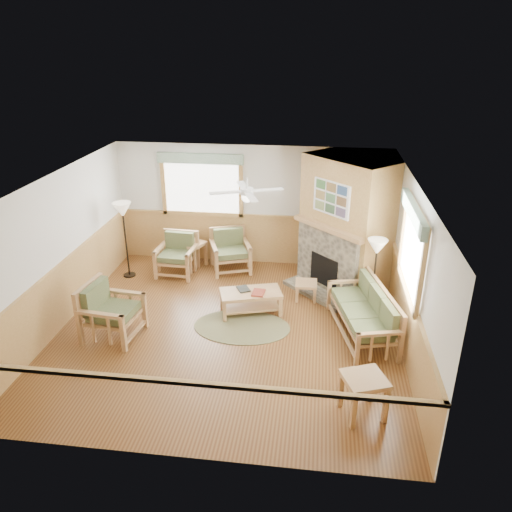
# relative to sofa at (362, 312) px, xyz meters

# --- Properties ---
(floor) EXTENTS (6.00, 6.00, 0.01)m
(floor) POSITION_rel_sofa_xyz_m (-2.33, -0.15, -0.44)
(floor) COLOR brown
(floor) RESTS_ON ground
(ceiling) EXTENTS (6.00, 6.00, 0.01)m
(ceiling) POSITION_rel_sofa_xyz_m (-2.33, -0.15, 2.27)
(ceiling) COLOR white
(ceiling) RESTS_ON floor
(wall_back) EXTENTS (6.00, 0.02, 2.70)m
(wall_back) POSITION_rel_sofa_xyz_m (-2.33, 2.85, 0.92)
(wall_back) COLOR silver
(wall_back) RESTS_ON floor
(wall_front) EXTENTS (6.00, 0.02, 2.70)m
(wall_front) POSITION_rel_sofa_xyz_m (-2.33, -3.15, 0.92)
(wall_front) COLOR silver
(wall_front) RESTS_ON floor
(wall_left) EXTENTS (0.02, 6.00, 2.70)m
(wall_left) POSITION_rel_sofa_xyz_m (-5.33, -0.15, 0.92)
(wall_left) COLOR silver
(wall_left) RESTS_ON floor
(wall_right) EXTENTS (0.02, 6.00, 2.70)m
(wall_right) POSITION_rel_sofa_xyz_m (0.67, -0.15, 0.92)
(wall_right) COLOR silver
(wall_right) RESTS_ON floor
(wainscot) EXTENTS (6.00, 6.00, 1.10)m
(wainscot) POSITION_rel_sofa_xyz_m (-2.33, -0.15, 0.12)
(wainscot) COLOR #AD8246
(wainscot) RESTS_ON floor
(fireplace) EXTENTS (3.11, 3.11, 2.70)m
(fireplace) POSITION_rel_sofa_xyz_m (-0.28, 1.90, 0.92)
(fireplace) COLOR #AD8246
(fireplace) RESTS_ON floor
(window_back) EXTENTS (1.90, 0.16, 1.50)m
(window_back) POSITION_rel_sofa_xyz_m (-3.43, 2.81, 2.10)
(window_back) COLOR white
(window_back) RESTS_ON wall_back
(window_right) EXTENTS (0.16, 1.90, 1.50)m
(window_right) POSITION_rel_sofa_xyz_m (0.63, -0.35, 2.10)
(window_right) COLOR white
(window_right) RESTS_ON wall_right
(ceiling_fan) EXTENTS (1.59, 1.59, 0.36)m
(ceiling_fan) POSITION_rel_sofa_xyz_m (-2.03, 0.15, 2.23)
(ceiling_fan) COLOR white
(ceiling_fan) RESTS_ON ceiling
(sofa) EXTENTS (2.01, 1.20, 0.86)m
(sofa) POSITION_rel_sofa_xyz_m (0.00, 0.00, 0.00)
(sofa) COLOR #AA7E4F
(sofa) RESTS_ON floor
(armchair_back_left) EXTENTS (0.85, 0.85, 0.89)m
(armchair_back_left) POSITION_rel_sofa_xyz_m (-3.85, 1.97, 0.01)
(armchair_back_left) COLOR #AA7E4F
(armchair_back_left) RESTS_ON floor
(armchair_back_right) EXTENTS (1.04, 1.04, 0.91)m
(armchair_back_right) POSITION_rel_sofa_xyz_m (-2.72, 2.31, 0.02)
(armchair_back_right) COLOR #AA7E4F
(armchair_back_right) RESTS_ON floor
(armchair_left) EXTENTS (0.97, 0.97, 0.98)m
(armchair_left) POSITION_rel_sofa_xyz_m (-4.27, -0.61, 0.06)
(armchair_left) COLOR #AA7E4F
(armchair_left) RESTS_ON floor
(coffee_table) EXTENTS (1.24, 0.86, 0.45)m
(coffee_table) POSITION_rel_sofa_xyz_m (-2.02, 0.48, -0.21)
(coffee_table) COLOR #AA7E4F
(coffee_table) RESTS_ON floor
(end_table_chairs) EXTENTS (0.67, 0.66, 0.58)m
(end_table_chairs) POSITION_rel_sofa_xyz_m (-3.61, 2.40, -0.14)
(end_table_chairs) COLOR #AA7E4F
(end_table_chairs) RESTS_ON floor
(end_table_sofa) EXTENTS (0.70, 0.69, 0.62)m
(end_table_sofa) POSITION_rel_sofa_xyz_m (-0.11, -2.07, -0.12)
(end_table_sofa) COLOR #AA7E4F
(end_table_sofa) RESTS_ON floor
(footstool) EXTENTS (0.43, 0.43, 0.37)m
(footstool) POSITION_rel_sofa_xyz_m (-1.00, 1.16, -0.25)
(footstool) COLOR #AA7E4F
(footstool) RESTS_ON floor
(braided_rug) EXTENTS (1.99, 1.99, 0.01)m
(braided_rug) POSITION_rel_sofa_xyz_m (-2.10, -0.05, -0.43)
(braided_rug) COLOR brown
(braided_rug) RESTS_ON floor
(floor_lamp_left) EXTENTS (0.49, 0.49, 1.68)m
(floor_lamp_left) POSITION_rel_sofa_xyz_m (-4.88, 1.73, 0.41)
(floor_lamp_left) COLOR black
(floor_lamp_left) RESTS_ON floor
(floor_lamp_right) EXTENTS (0.47, 0.47, 1.54)m
(floor_lamp_right) POSITION_rel_sofa_xyz_m (0.22, 0.68, 0.34)
(floor_lamp_right) COLOR black
(floor_lamp_right) RESTS_ON floor
(book_red) EXTENTS (0.24, 0.31, 0.03)m
(book_red) POSITION_rel_sofa_xyz_m (-1.87, 0.43, 0.05)
(book_red) COLOR maroon
(book_red) RESTS_ON coffee_table
(book_dark) EXTENTS (0.30, 0.33, 0.03)m
(book_dark) POSITION_rel_sofa_xyz_m (-2.17, 0.55, 0.04)
(book_dark) COLOR black
(book_dark) RESTS_ON coffee_table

